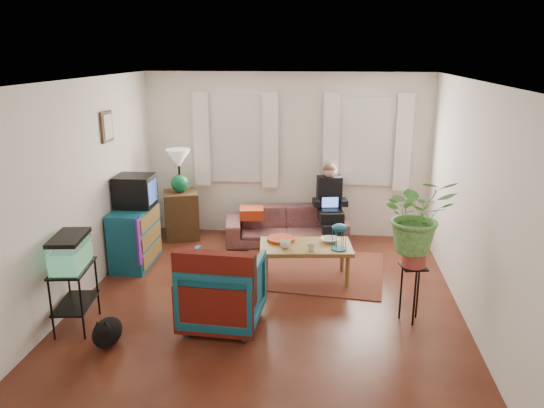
# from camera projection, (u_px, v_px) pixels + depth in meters

# --- Properties ---
(floor) EXTENTS (4.50, 5.00, 0.01)m
(floor) POSITION_uv_depth(u_px,v_px,m) (268.00, 300.00, 6.41)
(floor) COLOR #4F2B14
(floor) RESTS_ON ground
(ceiling) EXTENTS (4.50, 5.00, 0.01)m
(ceiling) POSITION_uv_depth(u_px,v_px,m) (268.00, 80.00, 5.69)
(ceiling) COLOR white
(ceiling) RESTS_ON wall_back
(wall_back) EXTENTS (4.50, 0.01, 2.60)m
(wall_back) POSITION_uv_depth(u_px,v_px,m) (287.00, 155.00, 8.44)
(wall_back) COLOR silver
(wall_back) RESTS_ON floor
(wall_front) EXTENTS (4.50, 0.01, 2.60)m
(wall_front) POSITION_uv_depth(u_px,v_px,m) (226.00, 292.00, 3.67)
(wall_front) COLOR silver
(wall_front) RESTS_ON floor
(wall_left) EXTENTS (0.01, 5.00, 2.60)m
(wall_left) POSITION_uv_depth(u_px,v_px,m) (80.00, 191.00, 6.29)
(wall_left) COLOR silver
(wall_left) RESTS_ON floor
(wall_right) EXTENTS (0.01, 5.00, 2.60)m
(wall_right) POSITION_uv_depth(u_px,v_px,m) (471.00, 203.00, 5.81)
(wall_right) COLOR silver
(wall_right) RESTS_ON floor
(window_left) EXTENTS (1.08, 0.04, 1.38)m
(window_left) POSITION_uv_depth(u_px,v_px,m) (237.00, 139.00, 8.43)
(window_left) COLOR white
(window_left) RESTS_ON wall_back
(window_right) EXTENTS (1.08, 0.04, 1.38)m
(window_right) POSITION_uv_depth(u_px,v_px,m) (367.00, 142.00, 8.22)
(window_right) COLOR white
(window_right) RESTS_ON wall_back
(curtains_left) EXTENTS (1.36, 0.06, 1.50)m
(curtains_left) POSITION_uv_depth(u_px,v_px,m) (236.00, 140.00, 8.36)
(curtains_left) COLOR white
(curtains_left) RESTS_ON wall_back
(curtains_right) EXTENTS (1.36, 0.06, 1.50)m
(curtains_right) POSITION_uv_depth(u_px,v_px,m) (367.00, 142.00, 8.14)
(curtains_right) COLOR white
(curtains_right) RESTS_ON wall_back
(picture_frame) EXTENTS (0.04, 0.32, 0.40)m
(picture_frame) POSITION_uv_depth(u_px,v_px,m) (107.00, 127.00, 6.92)
(picture_frame) COLOR #3D2616
(picture_frame) RESTS_ON wall_left
(area_rug) EXTENTS (2.15, 1.80, 0.01)m
(area_rug) POSITION_uv_depth(u_px,v_px,m) (309.00, 269.00, 7.31)
(area_rug) COLOR maroon
(area_rug) RESTS_ON floor
(sofa) EXTENTS (1.97, 1.04, 0.73)m
(sofa) POSITION_uv_depth(u_px,v_px,m) (286.00, 220.00, 8.26)
(sofa) COLOR brown
(sofa) RESTS_ON floor
(seated_person) EXTENTS (0.56, 0.65, 1.12)m
(seated_person) POSITION_uv_depth(u_px,v_px,m) (330.00, 207.00, 8.25)
(seated_person) COLOR black
(seated_person) RESTS_ON sofa
(side_table) EXTENTS (0.66, 0.66, 0.76)m
(side_table) POSITION_uv_depth(u_px,v_px,m) (181.00, 215.00, 8.48)
(side_table) COLOR #422E18
(side_table) RESTS_ON floor
(table_lamp) EXTENTS (0.50, 0.50, 0.69)m
(table_lamp) POSITION_uv_depth(u_px,v_px,m) (179.00, 172.00, 8.28)
(table_lamp) COLOR white
(table_lamp) RESTS_ON side_table
(dresser) EXTENTS (0.47, 0.92, 0.82)m
(dresser) POSITION_uv_depth(u_px,v_px,m) (135.00, 236.00, 7.40)
(dresser) COLOR #136572
(dresser) RESTS_ON floor
(crt_tv) EXTENTS (0.51, 0.47, 0.44)m
(crt_tv) POSITION_uv_depth(u_px,v_px,m) (135.00, 191.00, 7.31)
(crt_tv) COLOR black
(crt_tv) RESTS_ON dresser
(aquarium_stand) EXTENTS (0.43, 0.67, 0.70)m
(aquarium_stand) POSITION_uv_depth(u_px,v_px,m) (75.00, 297.00, 5.72)
(aquarium_stand) COLOR black
(aquarium_stand) RESTS_ON floor
(aquarium) EXTENTS (0.39, 0.61, 0.37)m
(aquarium) POSITION_uv_depth(u_px,v_px,m) (70.00, 251.00, 5.57)
(aquarium) COLOR #7FD899
(aquarium) RESTS_ON aquarium_stand
(black_cat) EXTENTS (0.35, 0.47, 0.36)m
(black_cat) POSITION_uv_depth(u_px,v_px,m) (107.00, 329.00, 5.39)
(black_cat) COLOR black
(black_cat) RESTS_ON floor
(armchair) EXTENTS (0.87, 0.82, 0.85)m
(armchair) POSITION_uv_depth(u_px,v_px,m) (223.00, 288.00, 5.77)
(armchair) COLOR #136173
(armchair) RESTS_ON floor
(serape_throw) EXTENTS (0.86, 0.24, 0.70)m
(serape_throw) POSITION_uv_depth(u_px,v_px,m) (214.00, 285.00, 5.41)
(serape_throw) COLOR #9E0A0A
(serape_throw) RESTS_ON armchair
(coffee_table) EXTENTS (1.25, 0.77, 0.49)m
(coffee_table) POSITION_uv_depth(u_px,v_px,m) (305.00, 262.00, 6.92)
(coffee_table) COLOR brown
(coffee_table) RESTS_ON floor
(cup_a) EXTENTS (0.15, 0.15, 0.11)m
(cup_a) POSITION_uv_depth(u_px,v_px,m) (285.00, 244.00, 6.74)
(cup_a) COLOR white
(cup_a) RESTS_ON coffee_table
(cup_b) EXTENTS (0.12, 0.12, 0.10)m
(cup_b) POSITION_uv_depth(u_px,v_px,m) (311.00, 247.00, 6.66)
(cup_b) COLOR beige
(cup_b) RESTS_ON coffee_table
(bowl) EXTENTS (0.26, 0.26, 0.06)m
(bowl) POSITION_uv_depth(u_px,v_px,m) (330.00, 240.00, 6.95)
(bowl) COLOR white
(bowl) RESTS_ON coffee_table
(snack_tray) EXTENTS (0.40, 0.40, 0.04)m
(snack_tray) POSITION_uv_depth(u_px,v_px,m) (281.00, 239.00, 7.00)
(snack_tray) COLOR #B21414
(snack_tray) RESTS_ON coffee_table
(birdcage) EXTENTS (0.21, 0.21, 0.34)m
(birdcage) POSITION_uv_depth(u_px,v_px,m) (339.00, 237.00, 6.65)
(birdcage) COLOR #115B6B
(birdcage) RESTS_ON coffee_table
(plant_stand) EXTENTS (0.33, 0.33, 0.66)m
(plant_stand) POSITION_uv_depth(u_px,v_px,m) (411.00, 293.00, 5.85)
(plant_stand) COLOR black
(plant_stand) RESTS_ON floor
(potted_plant) EXTENTS (0.86, 0.79, 0.83)m
(potted_plant) POSITION_uv_depth(u_px,v_px,m) (416.00, 226.00, 5.63)
(potted_plant) COLOR #599947
(potted_plant) RESTS_ON plant_stand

